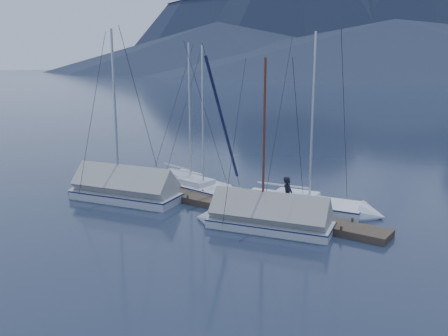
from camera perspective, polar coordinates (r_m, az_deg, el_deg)
The scene contains 9 objects.
ground at distance 24.59m, azimuth -2.70°, elevation -5.84°, with size 1000.00×1000.00×0.00m, color black.
dock at distance 26.09m, azimuth 0.00°, elevation -4.49°, with size 18.00×1.50×0.54m.
mooring_posts at distance 26.30m, azimuth -0.89°, elevation -3.80°, with size 15.12×1.52×0.35m.
sailboat_open_left at distance 29.86m, azimuth -3.39°, elevation -2.19°, with size 7.72×3.74×9.84m.
sailboat_open_mid at distance 28.55m, azimuth -1.75°, elevation -2.87°, with size 7.47×3.22×9.62m.
sailboat_open_right at distance 25.98m, azimuth 11.34°, elevation -4.65°, with size 7.96×3.51×10.23m.
sailboat_covered_near at distance 22.88m, azimuth 4.31°, elevation -6.11°, with size 7.11×3.51×8.87m.
sailboat_covered_far at distance 28.14m, azimuth -12.75°, elevation -2.68°, with size 7.78×3.71×10.50m.
person at distance 23.82m, azimuth 7.65°, elevation -3.30°, with size 0.69×0.46×1.90m, color black.
Camera 1 is at (14.37, -18.39, 7.73)m, focal length 38.00 mm.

